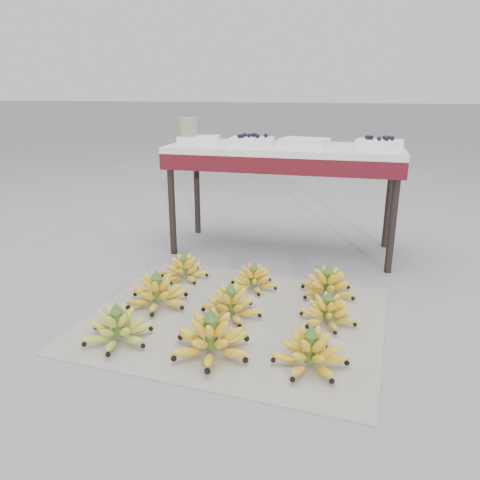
% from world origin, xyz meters
% --- Properties ---
extents(ground, '(60.00, 60.00, 0.00)m').
position_xyz_m(ground, '(0.00, 0.00, 0.00)').
color(ground, gray).
rests_on(ground, ground).
extents(newspaper_mat, '(1.32, 1.14, 0.01)m').
position_xyz_m(newspaper_mat, '(0.09, 0.00, 0.00)').
color(newspaper_mat, white).
rests_on(newspaper_mat, ground).
extents(bunch_front_left, '(0.35, 0.35, 0.16)m').
position_xyz_m(bunch_front_left, '(-0.31, -0.30, 0.06)').
color(bunch_front_left, '#99B337').
rests_on(bunch_front_left, newspaper_mat).
extents(bunch_front_center, '(0.37, 0.37, 0.19)m').
position_xyz_m(bunch_front_center, '(0.07, -0.30, 0.07)').
color(bunch_front_center, yellow).
rests_on(bunch_front_center, newspaper_mat).
extents(bunch_front_right, '(0.32, 0.32, 0.16)m').
position_xyz_m(bunch_front_right, '(0.44, -0.30, 0.06)').
color(bunch_front_right, yellow).
rests_on(bunch_front_right, newspaper_mat).
extents(bunch_mid_left, '(0.36, 0.36, 0.17)m').
position_xyz_m(bunch_mid_left, '(-0.29, 0.04, 0.07)').
color(bunch_mid_left, yellow).
rests_on(bunch_mid_left, newspaper_mat).
extents(bunch_mid_center, '(0.29, 0.29, 0.16)m').
position_xyz_m(bunch_mid_center, '(0.06, 0.01, 0.06)').
color(bunch_mid_center, yellow).
rests_on(bunch_mid_center, newspaper_mat).
extents(bunch_mid_right, '(0.30, 0.30, 0.15)m').
position_xyz_m(bunch_mid_right, '(0.48, 0.05, 0.06)').
color(bunch_mid_right, yellow).
rests_on(bunch_mid_right, newspaper_mat).
extents(bunch_back_left, '(0.29, 0.29, 0.15)m').
position_xyz_m(bunch_back_left, '(-0.29, 0.36, 0.06)').
color(bunch_back_left, yellow).
rests_on(bunch_back_left, newspaper_mat).
extents(bunch_back_center, '(0.28, 0.28, 0.14)m').
position_xyz_m(bunch_back_center, '(0.09, 0.33, 0.05)').
color(bunch_back_center, yellow).
rests_on(bunch_back_center, newspaper_mat).
extents(bunch_back_right, '(0.34, 0.34, 0.16)m').
position_xyz_m(bunch_back_right, '(0.46, 0.33, 0.06)').
color(bunch_back_right, yellow).
rests_on(bunch_back_right, newspaper_mat).
extents(vendor_table, '(1.34, 0.54, 0.64)m').
position_xyz_m(vendor_table, '(0.13, 0.95, 0.57)').
color(vendor_table, black).
rests_on(vendor_table, ground).
extents(tray_far_left, '(0.28, 0.23, 0.04)m').
position_xyz_m(tray_far_left, '(-0.39, 0.96, 0.66)').
color(tray_far_left, silver).
rests_on(tray_far_left, vendor_table).
extents(tray_left, '(0.27, 0.20, 0.07)m').
position_xyz_m(tray_left, '(-0.06, 0.94, 0.67)').
color(tray_left, silver).
rests_on(tray_left, vendor_table).
extents(tray_right, '(0.29, 0.23, 0.04)m').
position_xyz_m(tray_right, '(0.24, 0.97, 0.66)').
color(tray_right, silver).
rests_on(tray_right, vendor_table).
extents(tray_far_right, '(0.27, 0.20, 0.07)m').
position_xyz_m(tray_far_right, '(0.66, 0.98, 0.67)').
color(tray_far_right, silver).
rests_on(tray_far_right, vendor_table).
extents(glass_jar, '(0.14, 0.14, 0.15)m').
position_xyz_m(glass_jar, '(-0.46, 0.95, 0.72)').
color(glass_jar, beige).
rests_on(glass_jar, vendor_table).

